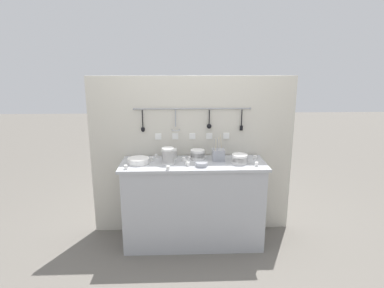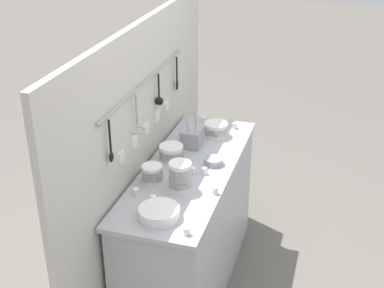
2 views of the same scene
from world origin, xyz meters
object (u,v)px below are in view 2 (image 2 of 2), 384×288
(bowl_stack_short_front, at_px, (152,174))
(cup_front_right, at_px, (215,190))
(bowl_stack_nested_right, at_px, (180,176))
(steel_mixing_bowl, at_px, (214,161))
(cup_beside_plates, at_px, (153,199))
(cup_edge_near, at_px, (136,192))
(cup_back_left, at_px, (186,231))
(cup_back_right, at_px, (235,126))
(plate_stack, at_px, (159,213))
(cup_front_left, at_px, (204,119))
(cup_mid_row, at_px, (175,165))
(cutlery_caddy, at_px, (191,138))
(bowl_stack_wide_centre, at_px, (171,153))
(cup_centre, at_px, (193,171))
(cup_by_caddy, at_px, (177,170))
(bowl_stack_back_corner, at_px, (216,129))
(cup_edge_far, at_px, (204,171))

(bowl_stack_short_front, bearing_deg, cup_front_right, -93.09)
(bowl_stack_nested_right, distance_m, steel_mixing_bowl, 0.38)
(cup_beside_plates, xyz_separation_m, cup_edge_near, (0.04, 0.12, 0.00))
(cup_back_left, relative_size, cup_back_right, 1.00)
(plate_stack, height_order, cup_front_left, plate_stack)
(steel_mixing_bowl, bearing_deg, cup_mid_row, 118.81)
(bowl_stack_nested_right, xyz_separation_m, cup_mid_row, (0.23, 0.11, -0.07))
(cup_beside_plates, bearing_deg, steel_mixing_bowl, -21.80)
(bowl_stack_short_front, distance_m, cup_back_right, 0.96)
(cup_back_left, bearing_deg, cutlery_caddy, 15.53)
(steel_mixing_bowl, distance_m, cup_edge_near, 0.60)
(cup_back_left, bearing_deg, bowl_stack_short_front, 38.58)
(bowl_stack_wide_centre, bearing_deg, cup_edge_near, 173.19)
(bowl_stack_nested_right, distance_m, cup_back_right, 0.94)
(cup_centre, height_order, cup_mid_row, same)
(bowl_stack_short_front, distance_m, cup_front_left, 0.95)
(bowl_stack_wide_centre, distance_m, cup_by_caddy, 0.19)
(cup_centre, bearing_deg, bowl_stack_nested_right, 173.61)
(cup_beside_plates, bearing_deg, cup_by_caddy, -4.22)
(bowl_stack_back_corner, relative_size, steel_mixing_bowl, 1.35)
(cup_mid_row, xyz_separation_m, cup_beside_plates, (-0.42, -0.01, 0.00))
(cup_back_left, bearing_deg, cup_edge_near, 54.74)
(cup_by_caddy, bearing_deg, cup_mid_row, 28.05)
(cup_mid_row, height_order, cup_by_caddy, same)
(cup_front_right, bearing_deg, bowl_stack_short_front, 86.91)
(bowl_stack_short_front, relative_size, cup_edge_far, 2.97)
(cup_edge_far, bearing_deg, cup_front_right, -148.96)
(steel_mixing_bowl, bearing_deg, cup_edge_far, 170.92)
(cup_front_left, distance_m, cup_edge_near, 1.12)
(cutlery_caddy, bearing_deg, cup_edge_far, -150.89)
(bowl_stack_nested_right, height_order, steel_mixing_bowl, bowl_stack_nested_right)
(bowl_stack_back_corner, height_order, cup_centre, bowl_stack_back_corner)
(bowl_stack_short_front, bearing_deg, cup_beside_plates, -158.21)
(bowl_stack_nested_right, height_order, cup_edge_near, bowl_stack_nested_right)
(cup_edge_far, xyz_separation_m, cup_beside_plates, (-0.40, 0.19, 0.00))
(plate_stack, xyz_separation_m, steel_mixing_bowl, (0.67, -0.13, -0.01))
(cutlery_caddy, distance_m, cup_back_right, 0.44)
(cutlery_caddy, distance_m, cup_front_right, 0.63)
(bowl_stack_short_front, bearing_deg, bowl_stack_wide_centre, -3.71)
(cup_edge_far, relative_size, cup_front_left, 1.00)
(steel_mixing_bowl, height_order, cup_centre, same)
(plate_stack, bearing_deg, cup_centre, -4.29)
(cutlery_caddy, height_order, cup_back_left, cutlery_caddy)
(cup_beside_plates, bearing_deg, cup_edge_far, -25.87)
(cup_front_right, bearing_deg, cup_beside_plates, 121.19)
(bowl_stack_nested_right, height_order, plate_stack, bowl_stack_nested_right)
(steel_mixing_bowl, xyz_separation_m, cup_centre, (-0.16, 0.09, 0.00))
(cup_beside_plates, bearing_deg, cup_back_right, -11.42)
(cup_edge_far, height_order, cup_front_left, same)
(cup_edge_far, distance_m, cup_front_left, 0.79)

